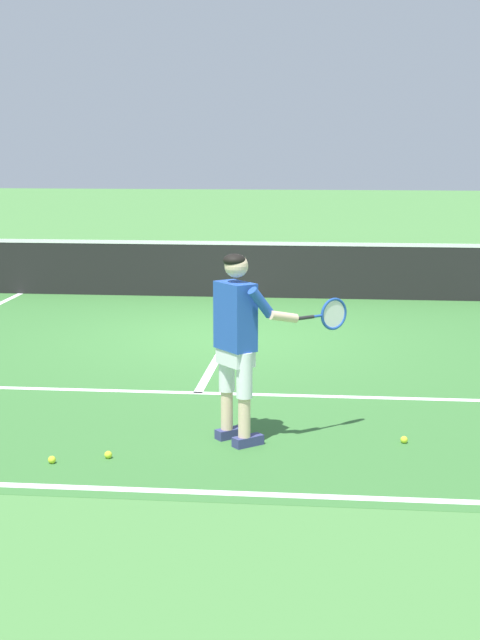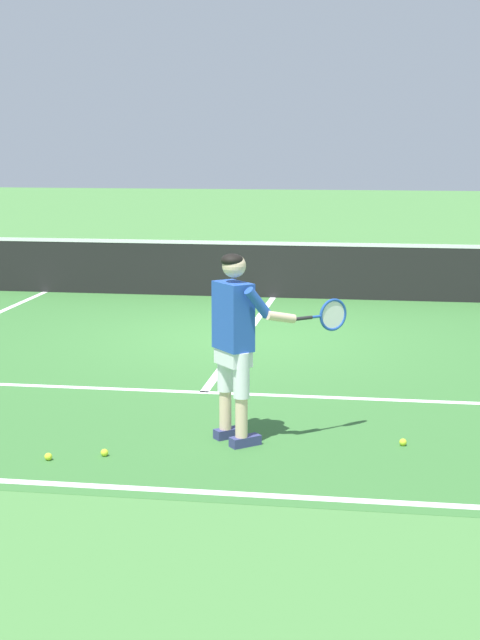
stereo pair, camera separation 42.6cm
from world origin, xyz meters
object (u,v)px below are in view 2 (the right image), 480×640
at_px(tennis_player, 236,335).
at_px(tennis_ball_near_feet, 48,457).
at_px(tennis_ball_mid_court, 105,453).
at_px(tennis_ball_by_baseline, 403,442).

height_order(tennis_player, tennis_ball_near_feet, tennis_player).
distance_m(tennis_ball_near_feet, tennis_ball_mid_court, 0.48).
distance_m(tennis_ball_by_baseline, tennis_ball_mid_court, 2.64).
relative_size(tennis_player, tennis_ball_near_feet, 25.95).
height_order(tennis_player, tennis_ball_by_baseline, tennis_player).
relative_size(tennis_ball_by_baseline, tennis_ball_mid_court, 1.00).
distance_m(tennis_player, tennis_ball_by_baseline, 1.77).
height_order(tennis_ball_near_feet, tennis_ball_mid_court, same).
height_order(tennis_ball_near_feet, tennis_ball_by_baseline, same).
bearing_deg(tennis_ball_near_feet, tennis_player, 26.01).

